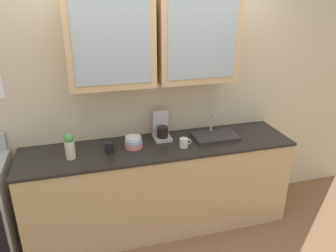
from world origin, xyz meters
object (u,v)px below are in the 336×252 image
at_px(cup_near_bowls, 110,147).
at_px(vase, 70,146).
at_px(bowl_stack, 133,142).
at_px(coffee_maker, 161,128).
at_px(sink_faucet, 215,136).
at_px(cup_near_sink, 184,143).

bearing_deg(cup_near_bowls, vase, -175.44).
relative_size(bowl_stack, vase, 0.71).
xyz_separation_m(cup_near_bowls, coffee_maker, (0.54, 0.18, 0.06)).
relative_size(sink_faucet, cup_near_bowls, 3.58).
relative_size(sink_faucet, bowl_stack, 2.60).
distance_m(bowl_stack, coffee_maker, 0.35).
relative_size(cup_near_sink, coffee_maker, 0.41).
relative_size(bowl_stack, cup_near_bowls, 1.38).
xyz_separation_m(sink_faucet, cup_near_bowls, (-1.07, -0.05, 0.03)).
xyz_separation_m(bowl_stack, cup_near_sink, (0.47, -0.12, -0.01)).
height_order(sink_faucet, cup_near_bowls, sink_faucet).
distance_m(cup_near_sink, cup_near_bowls, 0.70).
distance_m(bowl_stack, cup_near_sink, 0.48).
distance_m(cup_near_sink, coffee_maker, 0.31).
distance_m(sink_faucet, coffee_maker, 0.56).
relative_size(bowl_stack, coffee_maker, 0.59).
xyz_separation_m(bowl_stack, coffee_maker, (0.31, 0.14, 0.05)).
bearing_deg(coffee_maker, cup_near_bowls, -161.30).
xyz_separation_m(cup_near_sink, coffee_maker, (-0.16, 0.27, 0.06)).
distance_m(sink_faucet, bowl_stack, 0.84).
height_order(bowl_stack, cup_near_sink, bowl_stack).
height_order(cup_near_sink, cup_near_bowls, cup_near_bowls).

